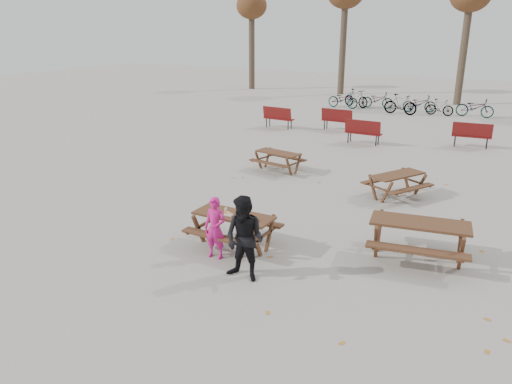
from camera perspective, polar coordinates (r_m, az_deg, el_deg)
The scene contains 13 objects.
ground at distance 11.32m, azimuth -2.51°, elevation -6.22°, with size 80.00×80.00×0.00m, color gray.
main_picnic_table at distance 11.09m, azimuth -2.56°, elevation -3.47°, with size 1.80×1.45×0.78m.
food_tray at distance 10.96m, azimuth -3.16°, elevation -2.60°, with size 0.18×0.11×0.04m, color white.
bread_roll at distance 10.94m, azimuth -3.17°, elevation -2.39°, with size 0.14×0.06×0.05m, color tan.
soda_bottle at distance 10.98m, azimuth -3.46°, elevation -2.25°, with size 0.07×0.07×0.17m.
child at distance 10.58m, azimuth -4.69°, elevation -4.13°, with size 0.49×0.32×1.35m, color #CF197C.
adult at distance 9.60m, azimuth -1.30°, elevation -5.39°, with size 0.83×0.64×1.70m, color black.
picnic_table_east at distance 11.07m, azimuth 18.06°, elevation -5.33°, with size 2.00×1.61×0.86m, color #3D2616, non-canonical shape.
picnic_table_north at distance 16.93m, azimuth 2.53°, elevation 3.49°, with size 1.54×1.24×0.66m, color #3D2616, non-canonical shape.
picnic_table_far at distance 14.89m, azimuth 15.79°, elevation 0.71°, with size 1.62×1.31×0.70m, color #3D2616, non-canonical shape.
park_bench_row at distance 22.62m, azimuth 11.64°, elevation 7.49°, with size 10.15×2.61×1.03m.
bicycle_row at distance 29.95m, azimuth 15.95°, elevation 9.81°, with size 9.15×2.28×1.10m.
fallen_leaves at distance 13.14m, azimuth 5.14°, elevation -2.64°, with size 11.00×11.00×0.01m, color #AB6F29, non-canonical shape.
Camera 1 is at (5.50, -8.68, 4.77)m, focal length 35.00 mm.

